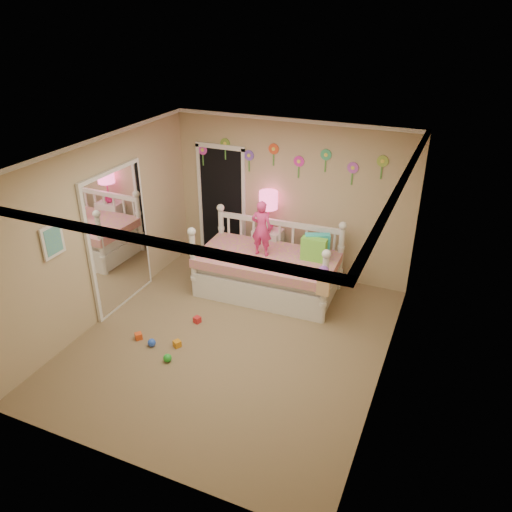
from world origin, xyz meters
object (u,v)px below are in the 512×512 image
at_px(child, 262,228).
at_px(nightstand, 268,250).
at_px(daybed, 268,259).
at_px(table_lamp, 268,205).

xyz_separation_m(child, nightstand, (-0.17, 0.68, -0.72)).
distance_m(child, nightstand, 1.00).
relative_size(daybed, child, 2.48).
bearing_deg(child, table_lamp, -79.44).
relative_size(child, nightstand, 1.15).
height_order(nightstand, table_lamp, table_lamp).
xyz_separation_m(daybed, child, (-0.10, -0.02, 0.51)).
bearing_deg(daybed, table_lamp, 109.84).
relative_size(daybed, nightstand, 2.85).
xyz_separation_m(nightstand, table_lamp, (-0.00, 0.00, 0.83)).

